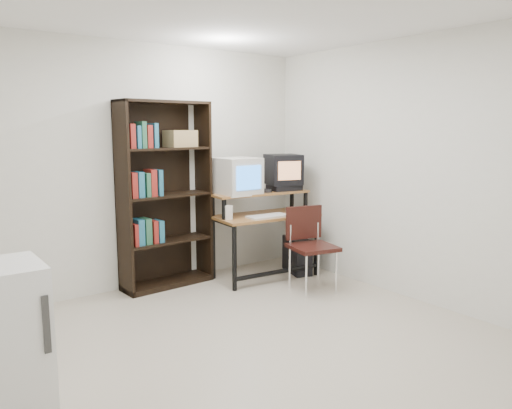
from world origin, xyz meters
TOP-DOWN VIEW (x-y plane):
  - floor at (0.00, 0.00)m, footprint 4.00×4.00m
  - ceiling at (0.00, 0.00)m, footprint 4.00×4.00m
  - back_wall at (0.00, 2.00)m, footprint 4.00×0.01m
  - right_wall at (2.00, 0.00)m, footprint 0.01×4.00m
  - computer_desk at (1.25, 1.46)m, footprint 1.22×0.70m
  - crt_monitor at (0.98, 1.61)m, footprint 0.45×0.46m
  - vcr at (1.59, 1.51)m, footprint 0.39×0.31m
  - crt_tv at (1.60, 1.55)m, footprint 0.47×0.46m
  - cd_spindle at (1.31, 1.49)m, footprint 0.13×0.13m
  - keyboard at (1.17, 1.29)m, footprint 0.48×0.24m
  - mousepad at (1.56, 1.30)m, footprint 0.23×0.19m
  - mouse at (1.56, 1.29)m, footprint 0.11×0.09m
  - desk_speaker at (0.74, 1.44)m, footprint 0.09×0.09m
  - pc_tower at (1.67, 1.35)m, footprint 0.32×0.49m
  - school_chair at (1.36, 0.81)m, footprint 0.53×0.53m
  - bookshelf at (0.19, 1.86)m, footprint 1.02×0.39m
  - mini_fridge at (-1.72, 0.28)m, footprint 0.53×0.54m
  - wall_outlet at (1.99, 1.15)m, footprint 0.02×0.08m

SIDE VIEW (x-z plane):
  - floor at x=0.00m, z-range -0.01..0.00m
  - pc_tower at x=1.67m, z-range 0.00..0.42m
  - wall_outlet at x=1.99m, z-range 0.24..0.36m
  - mini_fridge at x=-1.72m, z-range 0.00..0.90m
  - school_chair at x=1.36m, z-range 0.10..0.99m
  - computer_desk at x=1.25m, z-range 0.19..1.18m
  - mousepad at x=1.56m, z-range 0.72..0.73m
  - keyboard at x=1.17m, z-range 0.72..0.75m
  - mouse at x=1.56m, z-range 0.73..0.76m
  - desk_speaker at x=0.74m, z-range 0.72..0.89m
  - cd_spindle at x=1.31m, z-range 0.97..1.02m
  - vcr at x=1.59m, z-range 0.97..1.05m
  - bookshelf at x=0.19m, z-range 0.02..2.02m
  - crt_monitor at x=0.98m, z-range 0.97..1.38m
  - crt_tv at x=1.60m, z-range 1.05..1.40m
  - back_wall at x=0.00m, z-range 0.00..2.60m
  - right_wall at x=2.00m, z-range 0.00..2.60m
  - ceiling at x=0.00m, z-range 2.60..2.60m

